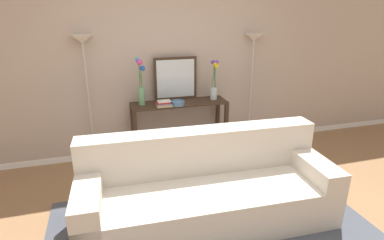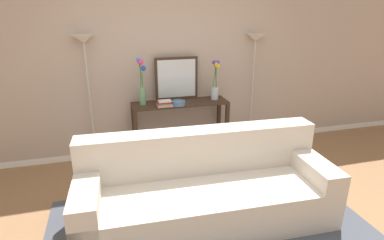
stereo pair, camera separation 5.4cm
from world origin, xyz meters
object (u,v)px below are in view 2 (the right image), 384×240
at_px(fruit_bowl, 178,103).
at_px(book_stack, 164,104).
at_px(floor_lamp_left, 86,65).
at_px(wall_mirror, 177,79).
at_px(vase_tall_flowers, 142,83).
at_px(book_row_under_console, 152,156).
at_px(couch, 205,191).
at_px(vase_short_flowers, 215,84).
at_px(floor_lamp_right, 254,59).
at_px(console_table, 180,119).

bearing_deg(fruit_bowl, book_stack, -179.33).
bearing_deg(floor_lamp_left, fruit_bowl, -13.53).
xyz_separation_m(wall_mirror, fruit_bowl, (-0.05, -0.29, -0.27)).
bearing_deg(vase_tall_flowers, floor_lamp_left, 170.18).
height_order(vase_tall_flowers, fruit_bowl, vase_tall_flowers).
distance_m(floor_lamp_left, vase_tall_flowers, 0.74).
xyz_separation_m(fruit_bowl, book_row_under_console, (-0.38, 0.13, -0.80)).
bearing_deg(couch, vase_short_flowers, 67.64).
height_order(wall_mirror, fruit_bowl, wall_mirror).
bearing_deg(book_stack, fruit_bowl, 0.67).
bearing_deg(book_row_under_console, couch, -77.09).
height_order(floor_lamp_right, wall_mirror, floor_lamp_right).
bearing_deg(vase_short_flowers, wall_mirror, 163.71).
bearing_deg(vase_tall_flowers, book_row_under_console, -20.42).
bearing_deg(floor_lamp_right, book_row_under_console, -174.68).
bearing_deg(book_stack, vase_short_flowers, 10.42).
bearing_deg(vase_short_flowers, book_row_under_console, -179.31).
xyz_separation_m(couch, book_row_under_console, (-0.34, 1.46, -0.26)).
xyz_separation_m(vase_tall_flowers, book_stack, (0.27, -0.16, -0.26)).
bearing_deg(book_row_under_console, vase_short_flowers, 0.69).
xyz_separation_m(console_table, book_row_under_console, (-0.43, -0.00, -0.52)).
bearing_deg(vase_tall_flowers, wall_mirror, 14.84).
height_order(couch, book_stack, book_stack).
relative_size(console_table, vase_short_flowers, 2.40).
distance_m(book_stack, book_row_under_console, 0.84).
xyz_separation_m(console_table, fruit_bowl, (-0.05, -0.13, 0.28)).
relative_size(wall_mirror, vase_short_flowers, 1.09).
relative_size(vase_tall_flowers, book_stack, 3.07).
bearing_deg(vase_short_flowers, fruit_bowl, -166.43).
relative_size(floor_lamp_right, vase_tall_flowers, 2.69).
bearing_deg(book_row_under_console, vase_tall_flowers, 159.58).
bearing_deg(vase_tall_flowers, floor_lamp_right, 4.03).
xyz_separation_m(vase_tall_flowers, book_row_under_console, (0.08, -0.03, -1.06)).
bearing_deg(floor_lamp_left, vase_tall_flowers, -9.82).
bearing_deg(wall_mirror, book_stack, -128.97).
height_order(couch, fruit_bowl, fruit_bowl).
height_order(fruit_bowl, book_stack, book_stack).
height_order(vase_short_flowers, book_stack, vase_short_flowers).
xyz_separation_m(console_table, vase_tall_flowers, (-0.51, 0.03, 0.54)).
height_order(book_stack, book_row_under_console, book_stack).
relative_size(floor_lamp_left, book_stack, 8.42).
bearing_deg(vase_short_flowers, console_table, -178.74).
distance_m(couch, book_row_under_console, 1.52).
bearing_deg(book_stack, book_row_under_console, 145.49).
bearing_deg(floor_lamp_right, couch, -127.87).
distance_m(console_table, wall_mirror, 0.57).
xyz_separation_m(floor_lamp_left, floor_lamp_right, (2.35, 0.00, -0.03)).
bearing_deg(book_row_under_console, console_table, 0.00).
bearing_deg(couch, console_table, 86.36).
height_order(wall_mirror, book_stack, wall_mirror).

